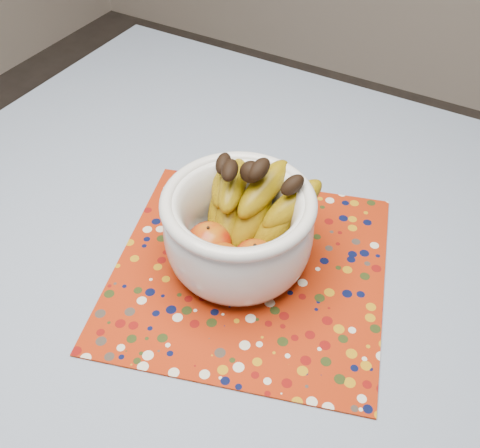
# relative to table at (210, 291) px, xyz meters

# --- Properties ---
(table) EXTENTS (1.20, 1.20, 0.75)m
(table) POSITION_rel_table_xyz_m (0.00, 0.00, 0.00)
(table) COLOR brown
(table) RESTS_ON ground
(tablecloth) EXTENTS (1.32, 1.32, 0.01)m
(tablecloth) POSITION_rel_table_xyz_m (0.00, 0.00, 0.08)
(tablecloth) COLOR slate
(tablecloth) RESTS_ON table
(placemat) EXTENTS (0.55, 0.55, 0.00)m
(placemat) POSITION_rel_table_xyz_m (0.07, 0.01, 0.09)
(placemat) COLOR #982208
(placemat) RESTS_ON tablecloth
(fruit_bowl) EXTENTS (0.26, 0.26, 0.19)m
(fruit_bowl) POSITION_rel_table_xyz_m (0.05, 0.03, 0.18)
(fruit_bowl) COLOR silver
(fruit_bowl) RESTS_ON placemat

